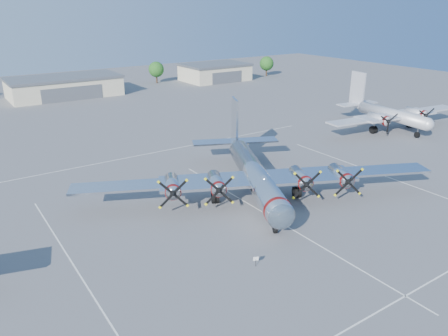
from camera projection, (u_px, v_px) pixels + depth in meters
ground at (249, 204)px, 54.09m from camera, size 260.00×260.00×0.00m
parking_lines at (258, 209)px, 52.73m from camera, size 60.00×50.08×0.01m
hangar_center at (65, 86)px, 116.77m from camera, size 28.60×14.60×5.40m
hangar_east at (215, 72)px, 141.91m from camera, size 20.60×14.60×5.40m
tree_east at (156, 69)px, 136.64m from camera, size 4.80×4.80×6.64m
tree_far_east at (267, 64)px, 150.34m from camera, size 4.80×4.80×6.64m
main_bomber_b29 at (253, 194)px, 57.04m from camera, size 53.61×46.62×9.93m
twin_engine_east at (387, 129)px, 87.13m from camera, size 34.11×26.30×10.04m
info_placard at (256, 260)px, 41.00m from camera, size 0.51×0.22×1.01m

